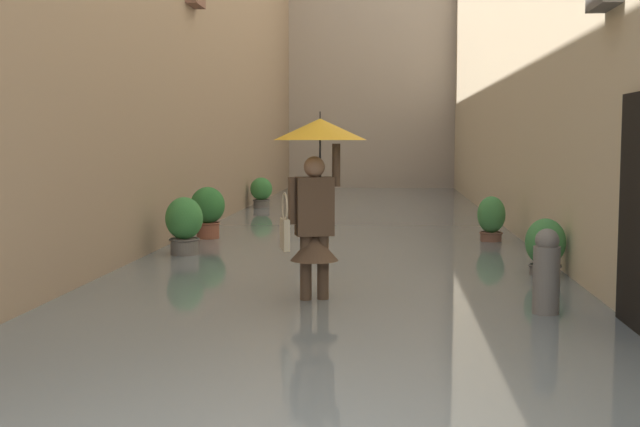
% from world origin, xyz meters
% --- Properties ---
extents(ground_plane, '(61.25, 61.25, 0.00)m').
position_xyz_m(ground_plane, '(0.00, -12.25, 0.00)').
color(ground_plane, '#605B56').
extents(flood_water, '(6.45, 30.50, 0.14)m').
position_xyz_m(flood_water, '(0.00, -12.25, 0.07)').
color(flood_water, slate).
rests_on(flood_water, ground_plane).
extents(building_facade_right, '(2.04, 28.50, 8.42)m').
position_xyz_m(building_facade_right, '(3.72, -12.25, 4.21)').
color(building_facade_right, gray).
rests_on(building_facade_right, ground_plane).
extents(building_facade_far, '(9.25, 1.80, 11.50)m').
position_xyz_m(building_facade_far, '(0.00, -25.40, 5.75)').
color(building_facade_far, '#A89989').
rests_on(building_facade_far, ground_plane).
extents(person_wading, '(0.96, 0.96, 2.07)m').
position_xyz_m(person_wading, '(0.10, -4.77, 1.41)').
color(person_wading, '#4C4233').
rests_on(person_wading, ground_plane).
extents(potted_plant_far_left, '(0.45, 0.45, 0.87)m').
position_xyz_m(potted_plant_far_left, '(-2.30, -9.88, 0.47)').
color(potted_plant_far_left, brown).
rests_on(potted_plant_far_left, ground_plane).
extents(potted_plant_mid_right, '(0.53, 0.53, 0.87)m').
position_xyz_m(potted_plant_mid_right, '(2.47, -16.11, 0.49)').
color(potted_plant_mid_right, '#66605B').
rests_on(potted_plant_mid_right, ground_plane).
extents(potted_plant_near_right, '(0.54, 0.54, 0.96)m').
position_xyz_m(potted_plant_near_right, '(2.30, -7.93, 0.53)').
color(potted_plant_near_right, '#66605B').
rests_on(potted_plant_near_right, ground_plane).
extents(potted_plant_near_left, '(0.49, 0.49, 0.83)m').
position_xyz_m(potted_plant_near_left, '(-2.56, -6.56, 0.45)').
color(potted_plant_near_left, '#66605B').
rests_on(potted_plant_near_left, ground_plane).
extents(potted_plant_far_right, '(0.58, 0.58, 1.00)m').
position_xyz_m(potted_plant_far_right, '(2.39, -9.87, 0.58)').
color(potted_plant_far_right, brown).
rests_on(potted_plant_far_right, ground_plane).
extents(mooring_bollard, '(0.25, 0.25, 0.95)m').
position_xyz_m(mooring_bollard, '(-2.14, -4.26, 0.48)').
color(mooring_bollard, slate).
rests_on(mooring_bollard, ground_plane).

